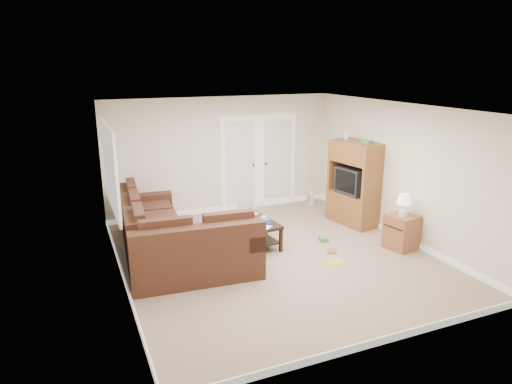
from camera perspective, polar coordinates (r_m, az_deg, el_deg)
name	(u,v)px	position (r m, az deg, el deg)	size (l,w,h in m)	color
floor	(276,257)	(7.82, 2.49, -8.11)	(5.50, 5.50, 0.00)	gray
ceiling	(278,108)	(7.17, 2.73, 10.45)	(5.00, 5.50, 0.02)	white
wall_left	(117,204)	(6.75, -16.95, -1.41)	(0.02, 5.50, 2.50)	#EEE7CE
wall_right	(400,172)	(8.74, 17.60, 2.39)	(0.02, 5.50, 2.50)	#EEE7CE
wall_back	(222,155)	(9.89, -4.26, 4.59)	(5.00, 0.02, 2.50)	#EEE7CE
wall_front	(385,246)	(5.18, 15.84, -6.57)	(5.00, 0.02, 2.50)	#EEE7CE
baseboards	(276,254)	(7.80, 2.49, -7.78)	(5.00, 5.50, 0.10)	white
french_doors	(259,162)	(10.19, 0.36, 3.75)	(1.80, 0.05, 2.13)	white
window_left	(111,168)	(7.64, -17.71, 2.84)	(0.05, 1.92, 1.42)	white
sectional_sofa	(169,239)	(7.70, -10.76, -5.84)	(2.08, 3.15, 0.93)	#48281B
coffee_table	(254,230)	(8.27, -0.28, -4.82)	(0.68, 1.19, 0.78)	black
tv_armoire	(355,183)	(9.38, 12.25, 1.15)	(0.74, 1.13, 1.81)	brown
side_cabinet	(402,229)	(8.43, 17.74, -4.44)	(0.56, 0.56, 1.00)	brown
space_heater	(311,198)	(10.63, 6.89, -0.78)	(0.12, 0.10, 0.30)	white
floor_magazine	(335,262)	(7.73, 9.83, -8.61)	(0.31, 0.25, 0.01)	gold
floor_greenbox	(323,239)	(8.55, 8.42, -5.85)	(0.13, 0.18, 0.07)	#3C853D
floor_book	(327,251)	(8.12, 8.92, -7.30)	(0.16, 0.21, 0.02)	brown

